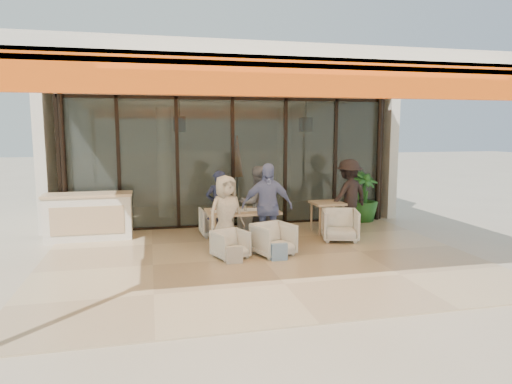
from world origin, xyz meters
The scene contains 21 objects.
ground centered at (0.00, 0.00, 0.00)m, with size 70.00×70.00×0.00m, color #C6B293.
terrace_floor centered at (0.00, 0.00, 0.01)m, with size 8.00×6.00×0.01m, color tan.
terrace_structure centered at (0.00, -0.26, 3.25)m, with size 8.00×6.00×3.40m.
glass_storefront centered at (0.00, 3.00, 1.60)m, with size 8.08×0.10×3.20m.
interior_block centered at (0.01, 5.31, 2.23)m, with size 9.05×3.62×3.52m.
host_counter centered at (-3.32, 2.30, 0.53)m, with size 1.85×0.65×1.04m.
dining_table centered at (-0.15, 1.13, 0.69)m, with size 1.50×0.90×0.93m.
chair_far_left centered at (-0.56, 2.07, 0.36)m, with size 0.70×0.65×0.72m, color white.
chair_far_right centered at (0.28, 2.07, 0.35)m, with size 0.67×0.63×0.69m, color white.
chair_near_left centered at (-0.56, 0.17, 0.30)m, with size 0.58×0.54×0.60m, color white.
chair_near_right centered at (0.28, 0.17, 0.35)m, with size 0.68×0.64×0.70m, color white.
diner_navy centered at (-0.56, 1.57, 0.77)m, with size 0.56×0.37×1.55m, color #181F34.
diner_grey centered at (0.28, 1.57, 0.81)m, with size 0.79×0.61×1.62m, color slate.
diner_cream centered at (-0.56, 0.67, 0.77)m, with size 0.75×0.49×1.53m, color beige.
diner_periwinkle centered at (0.28, 0.67, 0.88)m, with size 1.03×0.43×1.76m, color #6F81B9.
tote_bag_cream centered at (-0.56, -0.23, 0.17)m, with size 0.30×0.10×0.34m, color silver.
tote_bag_blue centered at (0.28, -0.23, 0.17)m, with size 0.30×0.10×0.34m, color #99BFD8.
side_table centered at (1.99, 1.72, 0.64)m, with size 0.70×0.70×0.74m.
side_chair centered at (1.99, 0.97, 0.39)m, with size 0.75×0.70×0.77m, color white.
standing_woman centered at (2.62, 1.93, 0.86)m, with size 1.11×0.64×1.72m, color black.
potted_palm centered at (3.43, 2.78, 0.67)m, with size 0.75×0.75×1.35m, color #1E5919.
Camera 1 is at (-2.00, -8.07, 2.43)m, focal length 32.00 mm.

